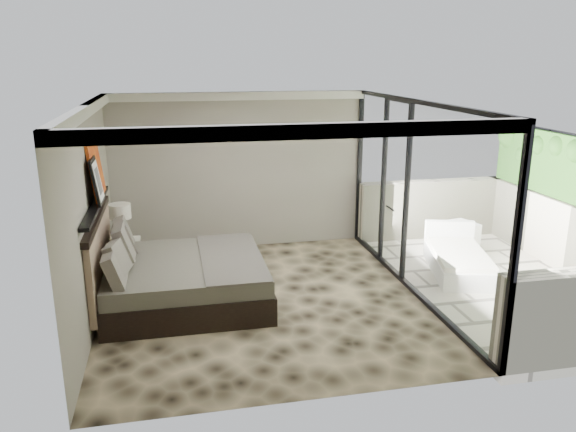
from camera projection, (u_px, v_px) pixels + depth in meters
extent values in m
plane|color=black|center=(263.00, 301.00, 8.06)|extent=(5.00, 5.00, 0.00)
cube|color=silver|center=(260.00, 103.00, 7.30)|extent=(4.50, 5.00, 0.02)
cube|color=gray|center=(239.00, 172.00, 10.02)|extent=(4.50, 0.02, 2.80)
cube|color=gray|center=(90.00, 216.00, 7.23)|extent=(0.02, 5.00, 2.80)
cube|color=white|center=(415.00, 198.00, 8.12)|extent=(0.08, 5.00, 2.80)
cube|color=beige|center=(498.00, 284.00, 8.81)|extent=(3.00, 5.00, 0.12)
cube|color=black|center=(95.00, 206.00, 7.31)|extent=(0.12, 2.20, 0.05)
cube|color=black|center=(187.00, 288.00, 8.00)|extent=(2.22, 2.12, 0.38)
cube|color=#585649|center=(186.00, 268.00, 7.92)|extent=(2.16, 2.06, 0.23)
cube|color=#4E4943|center=(231.00, 257.00, 8.01)|extent=(0.85, 2.10, 0.03)
cube|color=#856954|center=(100.00, 258.00, 7.63)|extent=(0.08, 2.22, 1.06)
cube|color=black|center=(126.00, 257.00, 9.12)|extent=(0.57, 0.57, 0.48)
cone|color=black|center=(122.00, 236.00, 8.98)|extent=(0.19, 0.19, 0.17)
cone|color=black|center=(121.00, 226.00, 8.93)|extent=(0.19, 0.19, 0.17)
cylinder|color=silver|center=(120.00, 211.00, 8.87)|extent=(0.34, 0.34, 0.23)
cube|color=red|center=(95.00, 164.00, 7.59)|extent=(0.13, 0.90, 0.90)
cube|color=black|center=(97.00, 181.00, 7.27)|extent=(0.11, 0.50, 0.60)
cube|color=white|center=(459.00, 237.00, 10.05)|extent=(0.64, 0.64, 0.53)
cube|color=silver|center=(459.00, 264.00, 9.06)|extent=(1.23, 1.81, 0.29)
cube|color=silver|center=(459.00, 254.00, 9.01)|extent=(1.16, 1.70, 0.08)
cube|color=silver|center=(449.00, 231.00, 9.72)|extent=(0.83, 0.33, 0.36)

